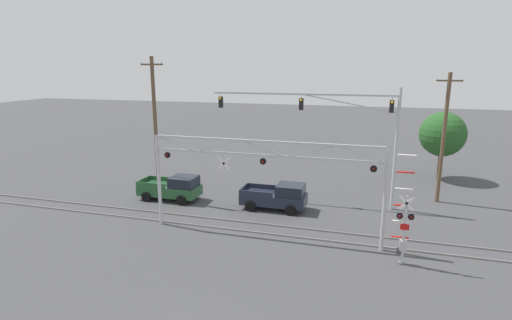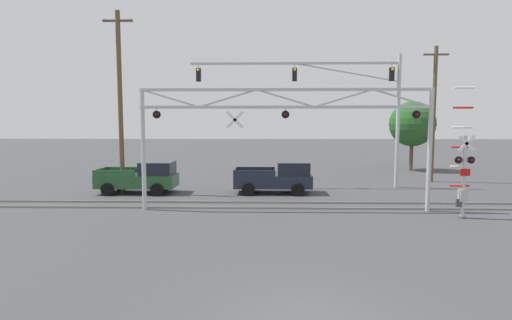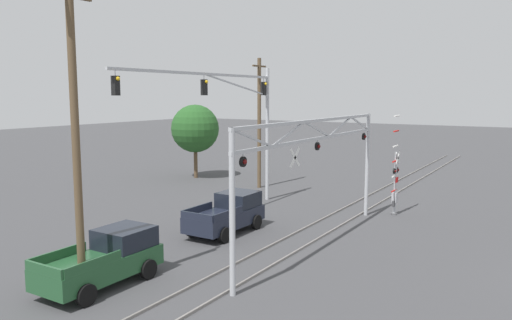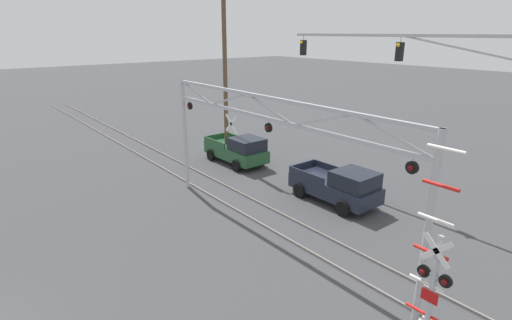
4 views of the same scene
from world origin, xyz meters
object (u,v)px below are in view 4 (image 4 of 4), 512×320
at_px(crossing_signal_mast, 429,298).
at_px(pickup_truck_lead, 339,185).
at_px(utility_pole_left, 225,77).
at_px(traffic_signal_span, 471,87).
at_px(crossing_gantry, 268,136).
at_px(pickup_truck_following, 238,150).

distance_m(crossing_signal_mast, pickup_truck_lead, 10.43).
bearing_deg(utility_pole_left, traffic_signal_span, 10.57).
relative_size(traffic_signal_span, utility_pole_left, 1.26).
distance_m(crossing_gantry, utility_pole_left, 10.88).
relative_size(pickup_truck_lead, pickup_truck_following, 0.99).
distance_m(crossing_signal_mast, traffic_signal_span, 10.28).
xyz_separation_m(traffic_signal_span, pickup_truck_following, (-13.04, -2.56, -5.24)).
bearing_deg(utility_pole_left, crossing_gantry, -25.32).
bearing_deg(pickup_truck_lead, crossing_signal_mast, -37.59).
height_order(traffic_signal_span, pickup_truck_lead, traffic_signal_span).
height_order(crossing_signal_mast, pickup_truck_following, crossing_signal_mast).
distance_m(traffic_signal_span, pickup_truck_following, 14.29).
bearing_deg(pickup_truck_lead, traffic_signal_span, 26.80).
height_order(crossing_gantry, traffic_signal_span, traffic_signal_span).
xyz_separation_m(pickup_truck_following, utility_pole_left, (-1.18, -0.09, 4.68)).
distance_m(crossing_signal_mast, utility_pole_left, 19.12).
relative_size(crossing_signal_mast, pickup_truck_lead, 1.25).
distance_m(pickup_truck_following, utility_pole_left, 4.83).
bearing_deg(utility_pole_left, pickup_truck_lead, 1.77).
bearing_deg(pickup_truck_following, crossing_signal_mast, -20.26).
relative_size(crossing_gantry, utility_pole_left, 1.30).
relative_size(pickup_truck_following, utility_pole_left, 0.44).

